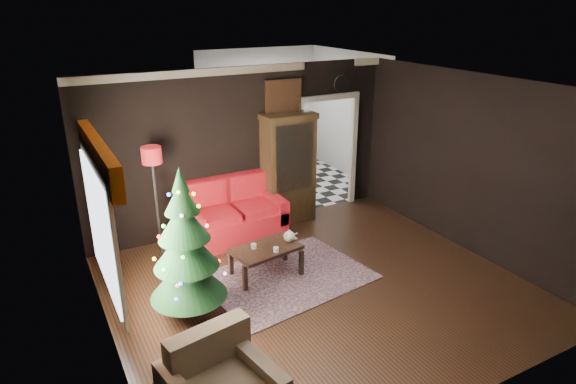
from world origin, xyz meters
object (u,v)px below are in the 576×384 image
christmas_tree (185,244)px  kitchen_table (283,173)px  curio_cabinet (288,171)px  floor_lamp (157,207)px  loveseat (234,211)px  wall_clock (342,84)px  teapot (289,236)px  coffee_table (266,261)px

christmas_tree → kitchen_table: size_ratio=2.43×
curio_cabinet → floor_lamp: bearing=-174.5°
loveseat → curio_cabinet: bearing=10.8°
christmas_tree → loveseat: bearing=53.2°
christmas_tree → kitchen_table: christmas_tree is taller
wall_clock → christmas_tree: bearing=-148.9°
floor_lamp → christmas_tree: 1.87m
loveseat → teapot: bearing=-77.1°
floor_lamp → christmas_tree: christmas_tree is taller
teapot → coffee_table: bearing=-178.7°
coffee_table → wall_clock: 3.69m
coffee_table → kitchen_table: kitchen_table is taller
curio_cabinet → christmas_tree: bearing=-140.7°
curio_cabinet → coffee_table: curio_cabinet is taller
christmas_tree → wall_clock: wall_clock is taller
floor_lamp → wall_clock: wall_clock is taller
curio_cabinet → teapot: size_ratio=10.14×
curio_cabinet → wall_clock: 1.88m
floor_lamp → teapot: size_ratio=10.17×
loveseat → kitchen_table: bearing=42.5°
christmas_tree → coffee_table: size_ratio=1.87×
floor_lamp → kitchen_table: floor_lamp is taller
christmas_tree → kitchen_table: (3.20, 3.51, -0.68)m
loveseat → kitchen_table: 2.45m
curio_cabinet → coffee_table: size_ratio=1.95×
loveseat → kitchen_table: loveseat is taller
loveseat → teapot: 1.39m
coffee_table → wall_clock: size_ratio=3.04×
christmas_tree → wall_clock: size_ratio=5.69×
curio_cabinet → kitchen_table: curio_cabinet is taller
teapot → curio_cabinet: bearing=61.9°
kitchen_table → christmas_tree: bearing=-132.3°
floor_lamp → coffee_table: 1.90m
christmas_tree → wall_clock: (3.75, 2.26, 1.33)m
christmas_tree → curio_cabinet: bearing=39.3°
christmas_tree → teapot: (1.70, 0.51, -0.51)m
loveseat → wall_clock: 3.04m
loveseat → christmas_tree: christmas_tree is taller
curio_cabinet → floor_lamp: (-2.42, -0.23, -0.12)m
curio_cabinet → kitchen_table: (0.65, 1.43, -0.57)m
wall_clock → kitchen_table: 2.43m
christmas_tree → teapot: christmas_tree is taller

